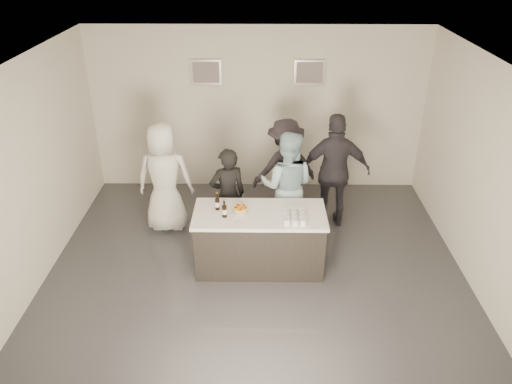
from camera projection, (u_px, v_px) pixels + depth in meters
floor at (256, 280)px, 7.07m from camera, size 6.00×6.00×0.00m
ceiling at (255, 69)px, 5.67m from camera, size 6.00×6.00×0.00m
wall_back at (258, 110)px, 9.02m from camera, size 6.00×0.04×3.00m
wall_front at (250, 370)px, 3.72m from camera, size 6.00×0.04×3.00m
wall_left at (22, 185)px, 6.40m from camera, size 0.04×6.00×3.00m
wall_right at (491, 187)px, 6.34m from camera, size 0.04×6.00×3.00m
picture_left at (206, 72)px, 8.68m from camera, size 0.54×0.04×0.44m
picture_right at (309, 72)px, 8.66m from camera, size 0.54×0.04×0.44m
bar_counter at (260, 240)px, 7.17m from camera, size 1.86×0.86×0.90m
cake at (241, 210)px, 6.95m from camera, size 0.20×0.20×0.07m
beer_bottle_a at (217, 201)px, 6.99m from camera, size 0.07×0.07×0.26m
beer_bottle_b at (224, 209)px, 6.81m from camera, size 0.07×0.07×0.26m
tumbler_cluster at (294, 216)px, 6.80m from camera, size 0.30×0.40×0.08m
candles at (238, 222)px, 6.74m from camera, size 0.24×0.08×0.01m
person_main_black at (228, 196)px, 7.65m from camera, size 0.66×0.55×1.56m
person_main_blue at (287, 186)px, 7.72m from camera, size 0.97×0.82×1.77m
person_guest_left at (164, 178)px, 7.92m from camera, size 0.89×0.58×1.81m
person_guest_right at (335, 171)px, 8.00m from camera, size 1.13×0.48×1.93m
person_guest_back at (285, 167)px, 8.40m from camera, size 1.23×0.92×1.70m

